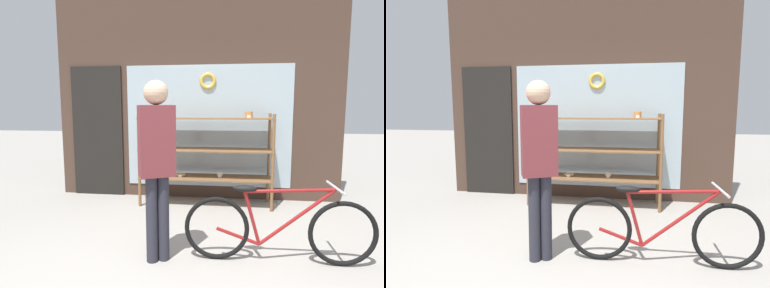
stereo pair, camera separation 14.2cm
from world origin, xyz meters
TOP-DOWN VIEW (x-y plane):
  - ground_plane at (0.00, 0.00)m, footprint 30.00×30.00m
  - storefront_facade at (-0.05, 2.37)m, footprint 4.48×0.13m
  - display_case at (0.18, 2.00)m, footprint 1.94×0.46m
  - bicycle at (0.99, 0.37)m, footprint 1.76×0.46m
  - pedestrian at (-0.12, 0.28)m, footprint 0.37×0.30m

SIDE VIEW (x-z plane):
  - ground_plane at x=0.00m, z-range 0.00..0.00m
  - bicycle at x=0.99m, z-range -0.04..0.71m
  - display_case at x=0.18m, z-range 0.11..1.50m
  - pedestrian at x=-0.12m, z-range 0.15..1.84m
  - storefront_facade at x=-0.05m, z-range -0.06..3.33m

